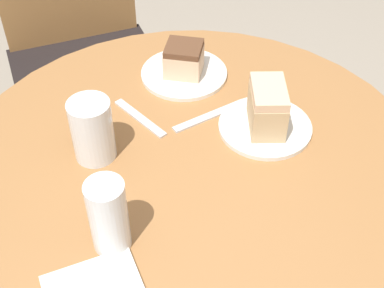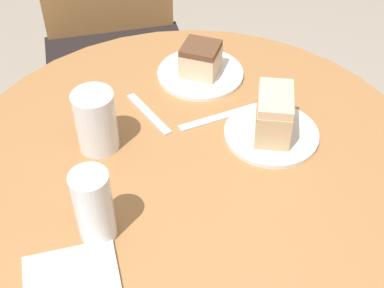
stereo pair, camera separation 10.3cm
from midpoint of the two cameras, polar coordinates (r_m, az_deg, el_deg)
The scene contains 10 objects.
table at distance 1.18m, azimuth -2.51°, elevation -7.54°, with size 0.96×0.96×0.73m.
chair at distance 1.84m, azimuth -13.41°, elevation 10.35°, with size 0.53×0.50×0.97m.
plate_near at distance 1.12m, azimuth 5.27°, elevation 1.65°, with size 0.20×0.20×0.01m.
plate_far at distance 1.27m, azimuth -3.19°, elevation 7.42°, with size 0.20×0.20×0.01m.
cake_slice_near at distance 1.08m, azimuth 5.45°, elevation 3.75°, with size 0.11×0.13×0.10m.
cake_slice_far at distance 1.24m, azimuth -3.27°, elevation 8.95°, with size 0.11×0.11×0.07m.
glass_lemonade at distance 1.05m, azimuth -13.30°, elevation 0.99°, with size 0.08×0.08×0.13m.
glass_water at distance 0.89m, azimuth -12.19°, elevation -7.94°, with size 0.06×0.06×0.14m.
fork at distance 1.15m, azimuth -0.73°, elevation 2.88°, with size 0.17×0.02×0.00m.
spoon at distance 1.15m, azimuth -8.13°, elevation 2.66°, with size 0.05×0.16×0.00m.
Camera 1 is at (-0.38, -0.65, 1.47)m, focal length 50.00 mm.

